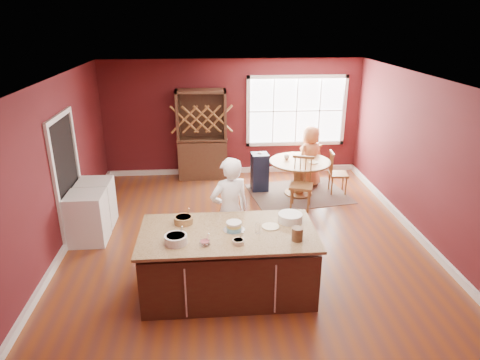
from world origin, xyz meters
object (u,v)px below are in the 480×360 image
chair_south (301,184)px  high_chair (260,171)px  baker (230,211)px  chair_east (338,172)px  toddler (262,154)px  washer (88,218)px  hutch (202,135)px  seated_woman (310,157)px  dining_table (299,171)px  chair_north (310,162)px  dryer (97,203)px  layer_cake (234,226)px  kitchen_island (228,263)px

chair_south → high_chair: chair_south is taller
baker → high_chair: 3.00m
chair_east → toddler: toddler is taller
washer → baker: bearing=-19.0°
hutch → high_chair: bearing=-35.8°
baker → chair_south: baker is taller
chair_east → hutch: 3.17m
chair_east → seated_woman: seated_woman is taller
dining_table → chair_north: size_ratio=1.40×
toddler → dryer: toddler is taller
dryer → seated_woman: bearing=20.1°
chair_east → dryer: bearing=107.9°
seated_woman → toddler: (-1.08, -0.11, 0.12)m
toddler → chair_east: bearing=-11.8°
layer_cake → seated_woman: size_ratio=0.21×
baker → dining_table: bearing=-141.9°
baker → chair_north: baker is taller
chair_south → seated_woman: 1.27m
kitchen_island → layer_cake: (0.08, 0.04, 0.54)m
chair_east → dryer: 4.94m
baker → chair_east: size_ratio=1.82×
dining_table → chair_north: (0.40, 0.74, -0.08)m
baker → toddler: 3.03m
kitchen_island → dryer: kitchen_island is taller
layer_cake → toddler: bearing=76.8°
chair_north → hutch: bearing=-29.8°
chair_south → chair_north: (0.51, 1.47, -0.07)m
toddler → washer: size_ratio=0.30×
dining_table → chair_north: bearing=61.9°
high_chair → hutch: (-1.23, 0.89, 0.60)m
baker → layer_cake: (0.02, -0.73, 0.13)m
baker → chair_east: 3.59m
kitchen_island → high_chair: size_ratio=2.70×
chair_east → baker: bearing=140.9°
chair_south → layer_cake: bearing=-102.3°
kitchen_island → chair_east: size_ratio=2.52×
toddler → layer_cake: bearing=-103.2°
chair_east → toddler: size_ratio=3.59×
chair_east → toddler: bearing=82.9°
dining_table → dryer: bearing=-164.3°
chair_south → chair_north: chair_south is taller
chair_south → high_chair: 1.23m
high_chair → washer: size_ratio=1.00×
dining_table → washer: 4.33m
washer → high_chair: bearing=33.1°
baker → seated_woman: size_ratio=1.24×
baker → hutch: hutch is taller
chair_south → high_chair: size_ratio=1.21×
kitchen_island → baker: bearing=85.0°
dryer → high_chair: bearing=24.1°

